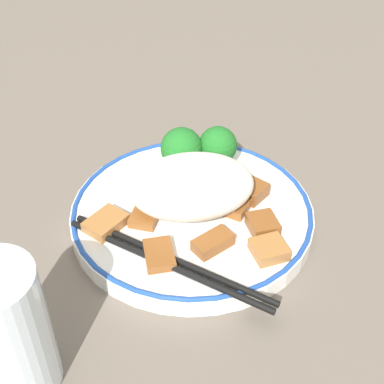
# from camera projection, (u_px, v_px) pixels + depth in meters

# --- Properties ---
(ground_plane) EXTENTS (3.00, 3.00, 0.00)m
(ground_plane) POSITION_uv_depth(u_px,v_px,m) (192.00, 221.00, 0.53)
(ground_plane) COLOR #665B51
(plate) EXTENTS (0.24, 0.24, 0.02)m
(plate) POSITION_uv_depth(u_px,v_px,m) (192.00, 213.00, 0.52)
(plate) COLOR white
(plate) RESTS_ON ground_plane
(rice_mound) EXTENTS (0.12, 0.08, 0.05)m
(rice_mound) POSITION_uv_depth(u_px,v_px,m) (193.00, 189.00, 0.50)
(rice_mound) COLOR white
(rice_mound) RESTS_ON plate
(broccoli_back_left) EXTENTS (0.04, 0.04, 0.05)m
(broccoli_back_left) POSITION_uv_depth(u_px,v_px,m) (218.00, 146.00, 0.56)
(broccoli_back_left) COLOR #7FB756
(broccoli_back_left) RESTS_ON plate
(broccoli_back_center) EXTENTS (0.04, 0.04, 0.05)m
(broccoli_back_center) POSITION_uv_depth(u_px,v_px,m) (186.00, 148.00, 0.55)
(broccoli_back_center) COLOR #7FB756
(broccoli_back_center) RESTS_ON plate
(meat_near_front) EXTENTS (0.04, 0.04, 0.01)m
(meat_near_front) POSITION_uv_depth(u_px,v_px,m) (146.00, 215.00, 0.51)
(meat_near_front) COLOR brown
(meat_near_front) RESTS_ON plate
(meat_near_left) EXTENTS (0.04, 0.03, 0.01)m
(meat_near_left) POSITION_uv_depth(u_px,v_px,m) (213.00, 243.00, 0.47)
(meat_near_left) COLOR brown
(meat_near_left) RESTS_ON plate
(meat_near_right) EXTENTS (0.03, 0.04, 0.01)m
(meat_near_right) POSITION_uv_depth(u_px,v_px,m) (159.00, 255.00, 0.47)
(meat_near_right) COLOR brown
(meat_near_right) RESTS_ON plate
(meat_near_back) EXTENTS (0.04, 0.04, 0.01)m
(meat_near_back) POSITION_uv_depth(u_px,v_px,m) (251.00, 191.00, 0.53)
(meat_near_back) COLOR brown
(meat_near_back) RESTS_ON plate
(meat_on_rice_edge) EXTENTS (0.05, 0.05, 0.01)m
(meat_on_rice_edge) POSITION_uv_depth(u_px,v_px,m) (106.00, 223.00, 0.50)
(meat_on_rice_edge) COLOR #9E6633
(meat_on_rice_edge) RESTS_ON plate
(meat_mid_left) EXTENTS (0.03, 0.03, 0.01)m
(meat_mid_left) POSITION_uv_depth(u_px,v_px,m) (263.00, 225.00, 0.49)
(meat_mid_left) COLOR brown
(meat_mid_left) RESTS_ON plate
(meat_mid_right) EXTENTS (0.03, 0.03, 0.01)m
(meat_mid_right) POSITION_uv_depth(u_px,v_px,m) (269.00, 249.00, 0.47)
(meat_mid_right) COLOR #9E6633
(meat_mid_right) RESTS_ON plate
(meat_far_scatter) EXTENTS (0.04, 0.04, 0.01)m
(meat_far_scatter) POSITION_uv_depth(u_px,v_px,m) (235.00, 207.00, 0.51)
(meat_far_scatter) COLOR brown
(meat_far_scatter) RESTS_ON plate
(chopsticks) EXTENTS (0.17, 0.14, 0.01)m
(chopsticks) POSITION_uv_depth(u_px,v_px,m) (168.00, 261.00, 0.46)
(chopsticks) COLOR black
(chopsticks) RESTS_ON plate
(drinking_glass) EXTENTS (0.06, 0.06, 0.11)m
(drinking_glass) POSITION_uv_depth(u_px,v_px,m) (5.00, 333.00, 0.36)
(drinking_glass) COLOR silver
(drinking_glass) RESTS_ON ground_plane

